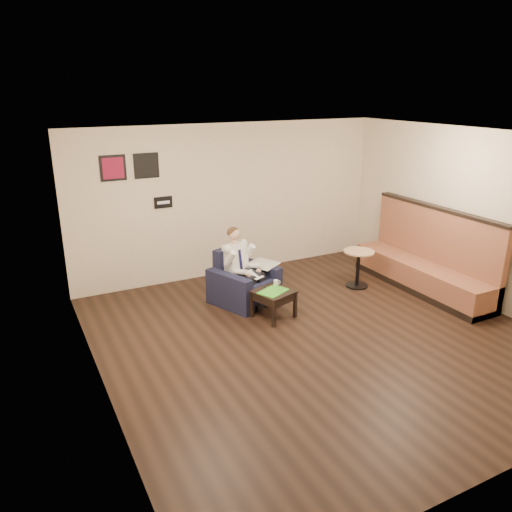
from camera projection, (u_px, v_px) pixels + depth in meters
name	position (u px, v px, depth m)	size (l,w,h in m)	color
ground	(319.00, 336.00, 7.16)	(6.00, 6.00, 0.00)	black
wall_back	(231.00, 200.00, 9.23)	(6.00, 0.02, 2.80)	#F0E2C4
wall_left	(95.00, 282.00, 5.41)	(0.02, 6.00, 2.80)	#F0E2C4
wall_right	(479.00, 218.00, 8.01)	(0.02, 6.00, 2.80)	#F0E2C4
ceiling	(329.00, 137.00, 6.26)	(6.00, 6.00, 0.02)	white
seating_sign	(163.00, 202.00, 8.63)	(0.32, 0.02, 0.20)	black
art_print_left	(113.00, 168.00, 8.07)	(0.42, 0.03, 0.42)	maroon
art_print_right	(146.00, 166.00, 8.31)	(0.42, 0.03, 0.42)	black
armchair	(244.00, 277.00, 8.18)	(0.90, 0.90, 0.87)	black
seated_man	(249.00, 270.00, 8.06)	(0.57, 0.85, 1.19)	white
lap_papers	(254.00, 275.00, 8.02)	(0.20, 0.28, 0.01)	white
newspaper	(263.00, 264.00, 8.33)	(0.38, 0.47, 0.01)	silver
side_table	(273.00, 304.00, 7.70)	(0.54, 0.54, 0.44)	black
green_folder	(273.00, 291.00, 7.60)	(0.44, 0.31, 0.01)	green
coffee_mug	(276.00, 283.00, 7.81)	(0.08, 0.08, 0.09)	white
smartphone	(268.00, 287.00, 7.77)	(0.14, 0.07, 0.01)	black
banquette	(424.00, 250.00, 8.62)	(0.67, 2.80, 1.43)	brown
cafe_table	(358.00, 269.00, 8.85)	(0.54, 0.54, 0.67)	tan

